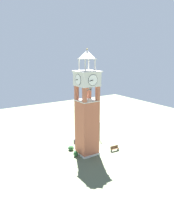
{
  "coord_description": "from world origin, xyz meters",
  "views": [
    {
      "loc": [
        -28.93,
        18.74,
        16.82
      ],
      "look_at": [
        0.0,
        0.0,
        7.41
      ],
      "focal_mm": 35.01,
      "sensor_mm": 36.0,
      "label": 1
    }
  ],
  "objects_px": {
    "lamp_post": "(100,127)",
    "clock_tower": "(87,114)",
    "park_bench": "(115,148)",
    "trash_bin": "(75,141)"
  },
  "relations": [
    {
      "from": "clock_tower",
      "to": "lamp_post",
      "type": "height_order",
      "value": "clock_tower"
    },
    {
      "from": "park_bench",
      "to": "lamp_post",
      "type": "height_order",
      "value": "lamp_post"
    },
    {
      "from": "park_bench",
      "to": "trash_bin",
      "type": "bearing_deg",
      "value": 31.52
    },
    {
      "from": "park_bench",
      "to": "trash_bin",
      "type": "height_order",
      "value": "park_bench"
    },
    {
      "from": "lamp_post",
      "to": "clock_tower",
      "type": "bearing_deg",
      "value": 125.56
    },
    {
      "from": "trash_bin",
      "to": "lamp_post",
      "type": "bearing_deg",
      "value": -101.68
    },
    {
      "from": "clock_tower",
      "to": "park_bench",
      "type": "distance_m",
      "value": 8.3
    },
    {
      "from": "park_bench",
      "to": "lamp_post",
      "type": "bearing_deg",
      "value": -8.68
    },
    {
      "from": "park_bench",
      "to": "trash_bin",
      "type": "xyz_separation_m",
      "value": [
        6.8,
        4.17,
        -0.08
      ]
    },
    {
      "from": "clock_tower",
      "to": "park_bench",
      "type": "relative_size",
      "value": 10.73
    }
  ]
}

